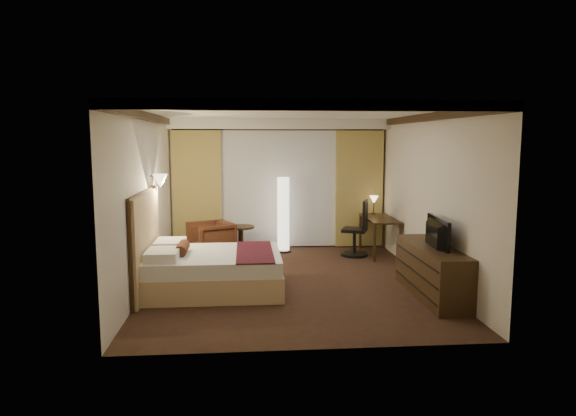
{
  "coord_description": "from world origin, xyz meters",
  "views": [
    {
      "loc": [
        -0.71,
        -8.07,
        2.28
      ],
      "look_at": [
        0.0,
        0.4,
        1.15
      ],
      "focal_mm": 32.0,
      "sensor_mm": 36.0,
      "label": 1
    }
  ],
  "objects": [
    {
      "name": "left_wall",
      "position": [
        -2.25,
        0.0,
        1.35
      ],
      "size": [
        0.02,
        5.5,
        2.7
      ],
      "primitive_type": "cube",
      "color": "beige",
      "rests_on": "floor"
    },
    {
      "name": "bed",
      "position": [
        -1.18,
        -0.39,
        0.29
      ],
      "size": [
        2.01,
        1.57,
        0.59
      ],
      "primitive_type": null,
      "color": "white",
      "rests_on": "floor"
    },
    {
      "name": "right_wall",
      "position": [
        2.25,
        0.0,
        1.35
      ],
      "size": [
        0.02,
        5.5,
        2.7
      ],
      "primitive_type": "cube",
      "color": "beige",
      "rests_on": "floor"
    },
    {
      "name": "curtain_right_drape",
      "position": [
        1.7,
        2.61,
        1.25
      ],
      "size": [
        1.0,
        0.14,
        2.45
      ],
      "primitive_type": "cube",
      "color": "tan",
      "rests_on": "back_wall"
    },
    {
      "name": "desk",
      "position": [
        1.95,
        1.8,
        0.38
      ],
      "size": [
        0.55,
        1.29,
        0.75
      ],
      "primitive_type": null,
      "color": "black",
      "rests_on": "floor"
    },
    {
      "name": "floor_lamp",
      "position": [
        0.06,
        2.23,
        0.77
      ],
      "size": [
        0.33,
        0.33,
        1.54
      ],
      "primitive_type": null,
      "color": "white",
      "rests_on": "floor"
    },
    {
      "name": "back_wall",
      "position": [
        0.0,
        2.75,
        1.35
      ],
      "size": [
        4.5,
        0.02,
        2.7
      ],
      "primitive_type": "cube",
      "color": "beige",
      "rests_on": "floor"
    },
    {
      "name": "curtain_sheer",
      "position": [
        0.0,
        2.67,
        1.25
      ],
      "size": [
        2.48,
        0.04,
        2.45
      ],
      "primitive_type": "cube",
      "color": "silver",
      "rests_on": "back_wall"
    },
    {
      "name": "office_chair",
      "position": [
        1.43,
        1.75,
        0.56
      ],
      "size": [
        0.7,
        0.7,
        1.12
      ],
      "primitive_type": null,
      "rotation": [
        0.0,
        0.0,
        -0.38
      ],
      "color": "black",
      "rests_on": "floor"
    },
    {
      "name": "soffit",
      "position": [
        0.0,
        2.5,
        2.6
      ],
      "size": [
        4.5,
        0.5,
        0.2
      ],
      "primitive_type": "cube",
      "color": "white",
      "rests_on": "ceiling"
    },
    {
      "name": "desk_lamp",
      "position": [
        1.95,
        2.3,
        0.92
      ],
      "size": [
        0.18,
        0.18,
        0.34
      ],
      "primitive_type": null,
      "color": "#FFD899",
      "rests_on": "desk"
    },
    {
      "name": "television",
      "position": [
        1.97,
        -0.96,
        1.03
      ],
      "size": [
        0.64,
        1.03,
        0.13
      ],
      "primitive_type": "imported",
      "rotation": [
        0.0,
        0.0,
        1.49
      ],
      "color": "black",
      "rests_on": "dresser"
    },
    {
      "name": "curtain_left_drape",
      "position": [
        -1.7,
        2.61,
        1.25
      ],
      "size": [
        1.0,
        0.14,
        2.45
      ],
      "primitive_type": "cube",
      "color": "tan",
      "rests_on": "back_wall"
    },
    {
      "name": "floor",
      "position": [
        0.0,
        0.0,
        0.0
      ],
      "size": [
        4.5,
        5.5,
        0.01
      ],
      "primitive_type": "cube",
      "color": "#332013",
      "rests_on": "ground"
    },
    {
      "name": "ceiling",
      "position": [
        0.0,
        0.0,
        2.7
      ],
      "size": [
        4.5,
        5.5,
        0.01
      ],
      "primitive_type": "cube",
      "color": "white",
      "rests_on": "back_wall"
    },
    {
      "name": "dresser",
      "position": [
        2.0,
        -0.96,
        0.37
      ],
      "size": [
        0.5,
        1.92,
        0.75
      ],
      "primitive_type": null,
      "color": "black",
      "rests_on": "floor"
    },
    {
      "name": "headboard",
      "position": [
        -2.2,
        -0.39,
        0.75
      ],
      "size": [
        0.12,
        1.87,
        1.5
      ],
      "primitive_type": null,
      "color": "tan",
      "rests_on": "floor"
    },
    {
      "name": "armchair",
      "position": [
        -1.38,
        1.77,
        0.39
      ],
      "size": [
        0.97,
        0.99,
        0.78
      ],
      "primitive_type": "imported",
      "rotation": [
        0.0,
        0.0,
        -1.13
      ],
      "color": "#462515",
      "rests_on": "floor"
    },
    {
      "name": "crown_molding",
      "position": [
        0.0,
        0.0,
        2.64
      ],
      "size": [
        4.5,
        5.5,
        0.12
      ],
      "primitive_type": null,
      "color": "black",
      "rests_on": "ceiling"
    },
    {
      "name": "wall_sconce",
      "position": [
        -2.09,
        0.39,
        1.62
      ],
      "size": [
        0.24,
        0.24,
        0.24
      ],
      "primitive_type": null,
      "color": "white",
      "rests_on": "left_wall"
    },
    {
      "name": "side_table",
      "position": [
        -0.81,
        1.96,
        0.3
      ],
      "size": [
        0.54,
        0.54,
        0.59
      ],
      "primitive_type": null,
      "color": "black",
      "rests_on": "floor"
    }
  ]
}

